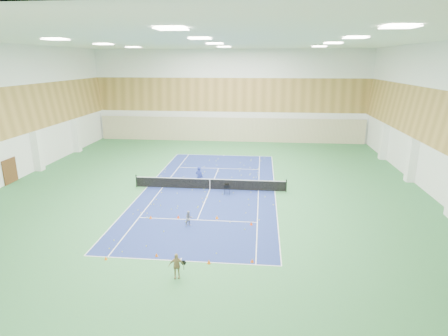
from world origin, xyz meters
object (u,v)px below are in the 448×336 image
Objects in this scene: coach at (199,177)px; tennis_net at (210,183)px; child_court at (189,218)px; child_apron at (176,266)px; ball_cart at (227,189)px.

tennis_net is at bearing 167.37° from coach.
child_court is at bearing 112.62° from coach.
child_apron is (1.18, -14.08, -0.25)m from coach.
coach is at bearing 84.00° from child_apron.
tennis_net is 7.35m from child_court.
coach reaches higher than child_court.
child_court is 6.63m from ball_cart.
tennis_net is at bearing 53.56° from child_court.
coach is 7.98m from child_court.
coach reaches higher than child_apron.
child_apron is (0.17, -13.48, 0.12)m from tennis_net.
child_court reaches higher than ball_cart.
ball_cart is at bearing 39.59° from child_court.
coach is 2.15× the size of ball_cart.
child_court is at bearing -92.99° from tennis_net.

